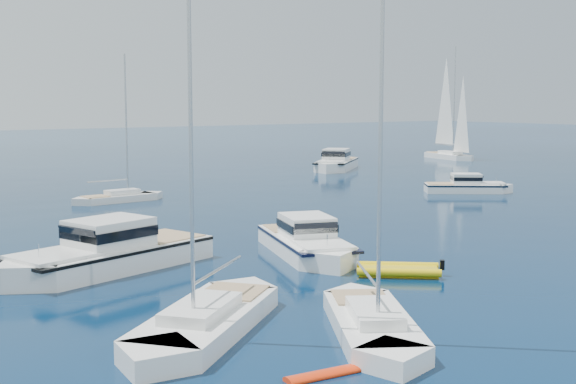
# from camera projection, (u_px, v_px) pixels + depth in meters

# --- Properties ---
(motor_cruiser_left) EXTENTS (6.34, 10.59, 2.66)m
(motor_cruiser_left) POSITION_uv_depth(u_px,v_px,m) (308.00, 255.00, 38.98)
(motor_cruiser_left) COLOR white
(motor_cruiser_left) RESTS_ON ground
(motor_cruiser_centre) EXTENTS (12.49, 6.77, 3.14)m
(motor_cruiser_centre) POSITION_uv_depth(u_px,v_px,m) (106.00, 271.00, 35.52)
(motor_cruiser_centre) COLOR silver
(motor_cruiser_centre) RESTS_ON ground
(motor_cruiser_far_r) EXTENTS (7.96, 7.00, 2.14)m
(motor_cruiser_far_r) POSITION_uv_depth(u_px,v_px,m) (468.00, 193.00, 65.76)
(motor_cruiser_far_r) COLOR white
(motor_cruiser_far_r) RESTS_ON ground
(motor_cruiser_distant) EXTENTS (11.43, 10.36, 3.11)m
(motor_cruiser_distant) POSITION_uv_depth(u_px,v_px,m) (336.00, 170.00, 87.64)
(motor_cruiser_distant) COLOR silver
(motor_cruiser_distant) RESTS_ON ground
(sailboat_fore) EXTENTS (7.28, 9.67, 14.38)m
(sailboat_fore) POSITION_uv_depth(u_px,v_px,m) (372.00, 334.00, 25.90)
(sailboat_fore) COLOR white
(sailboat_fore) RESTS_ON ground
(sailboat_mid_l) EXTENTS (10.49, 9.13, 16.30)m
(sailboat_mid_l) POSITION_uv_depth(u_px,v_px,m) (206.00, 331.00, 26.17)
(sailboat_mid_l) COLOR white
(sailboat_mid_l) RESTS_ON ground
(sailboat_centre) EXTENTS (8.34, 2.61, 12.10)m
(sailboat_centre) POSITION_uv_depth(u_px,v_px,m) (119.00, 202.00, 59.85)
(sailboat_centre) COLOR silver
(sailboat_centre) RESTS_ON ground
(sailboat_sails_far) EXTENTS (5.02, 11.17, 15.90)m
(sailboat_sails_far) POSITION_uv_depth(u_px,v_px,m) (448.00, 159.00, 104.19)
(sailboat_sails_far) COLOR white
(sailboat_sails_far) RESTS_ON ground
(tender_yellow) EXTENTS (4.42, 4.25, 0.95)m
(tender_yellow) POSITION_uv_depth(u_px,v_px,m) (398.00, 275.00, 34.60)
(tender_yellow) COLOR yellow
(tender_yellow) RESTS_ON ground
(kayak_orange) EXTENTS (3.19, 0.95, 0.30)m
(kayak_orange) POSITION_uv_depth(u_px,v_px,m) (334.00, 374.00, 22.05)
(kayak_orange) COLOR red
(kayak_orange) RESTS_ON ground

